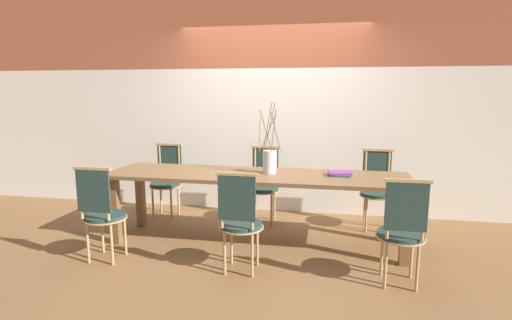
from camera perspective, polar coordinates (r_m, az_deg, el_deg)
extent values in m
plane|color=brown|center=(4.50, 0.00, -11.72)|extent=(16.00, 16.00, 0.00)
cube|color=silver|center=(5.47, 2.47, 2.72)|extent=(12.00, 0.06, 1.95)
cube|color=#9E5138|center=(5.51, 2.60, 19.47)|extent=(12.00, 0.06, 1.25)
cube|color=brown|center=(4.28, 0.00, -2.24)|extent=(3.21, 0.80, 0.04)
cube|color=brown|center=(4.62, -19.46, -6.86)|extent=(0.09, 0.09, 0.74)
cube|color=brown|center=(4.09, 20.59, -9.11)|extent=(0.09, 0.09, 0.74)
cube|color=brown|center=(5.12, -16.16, -5.07)|extent=(0.09, 0.09, 0.74)
cube|color=brown|center=(4.64, 19.37, -6.78)|extent=(0.09, 0.09, 0.74)
cylinder|color=#233833|center=(4.21, -20.72, -7.48)|extent=(0.39, 0.39, 0.04)
cylinder|color=tan|center=(4.22, -20.70, -7.79)|extent=(0.41, 0.41, 0.01)
cylinder|color=tan|center=(4.45, -21.10, -9.71)|extent=(0.03, 0.03, 0.43)
cylinder|color=tan|center=(4.33, -18.20, -10.10)|extent=(0.03, 0.03, 0.43)
cylinder|color=tan|center=(4.25, -22.91, -10.75)|extent=(0.03, 0.03, 0.43)
cylinder|color=tan|center=(4.12, -19.92, -11.21)|extent=(0.03, 0.03, 0.43)
cylinder|color=tan|center=(4.09, -23.80, -4.33)|extent=(0.03, 0.03, 0.50)
cylinder|color=tan|center=(3.94, -20.51, -4.61)|extent=(0.03, 0.03, 0.50)
cube|color=#233833|center=(4.00, -22.24, -4.14)|extent=(0.33, 0.02, 0.40)
cube|color=tan|center=(3.96, -22.40, -1.16)|extent=(0.37, 0.03, 0.03)
cylinder|color=#233833|center=(3.71, -2.12, -9.19)|extent=(0.39, 0.39, 0.04)
cylinder|color=tan|center=(3.72, -2.12, -9.53)|extent=(0.41, 0.41, 0.01)
cylinder|color=tan|center=(3.93, -3.52, -11.65)|extent=(0.03, 0.03, 0.43)
cylinder|color=tan|center=(3.88, 0.19, -11.93)|extent=(0.03, 0.03, 0.43)
cylinder|color=tan|center=(3.71, -4.51, -13.05)|extent=(0.03, 0.03, 0.43)
cylinder|color=tan|center=(3.65, -0.56, -13.38)|extent=(0.03, 0.03, 0.43)
cylinder|color=tan|center=(3.51, -4.94, -5.75)|extent=(0.03, 0.03, 0.50)
cylinder|color=tan|center=(3.45, -0.54, -6.00)|extent=(0.03, 0.03, 0.50)
cube|color=#233833|center=(3.46, -2.78, -5.50)|extent=(0.33, 0.02, 0.40)
cube|color=tan|center=(3.42, -2.79, -2.07)|extent=(0.37, 0.03, 0.03)
cylinder|color=#233833|center=(3.68, 19.96, -9.97)|extent=(0.39, 0.39, 0.04)
cylinder|color=tan|center=(3.68, 19.94, -10.32)|extent=(0.41, 0.41, 0.01)
cylinder|color=tan|center=(3.86, 17.55, -12.56)|extent=(0.03, 0.03, 0.43)
cylinder|color=tan|center=(3.90, 21.34, -12.55)|extent=(0.03, 0.03, 0.43)
cylinder|color=tan|center=(3.62, 18.02, -14.07)|extent=(0.03, 0.03, 0.43)
cylinder|color=tan|center=(3.67, 22.07, -14.03)|extent=(0.03, 0.03, 0.43)
cylinder|color=tan|center=(3.42, 18.39, -6.65)|extent=(0.03, 0.03, 0.50)
cylinder|color=tan|center=(3.47, 22.89, -6.70)|extent=(0.03, 0.03, 0.50)
cube|color=#233833|center=(3.43, 20.69, -6.30)|extent=(0.33, 0.02, 0.40)
cube|color=tan|center=(3.38, 20.90, -2.85)|extent=(0.37, 0.03, 0.03)
cylinder|color=#233833|center=(5.39, -12.83, -3.37)|extent=(0.39, 0.39, 0.04)
cylinder|color=tan|center=(5.39, -12.82, -3.62)|extent=(0.41, 0.41, 0.01)
cylinder|color=tan|center=(5.28, -12.02, -6.19)|extent=(0.03, 0.03, 0.43)
cylinder|color=tan|center=(5.38, -14.52, -5.99)|extent=(0.03, 0.03, 0.43)
cylinder|color=tan|center=(5.51, -11.00, -5.49)|extent=(0.03, 0.03, 0.43)
cylinder|color=tan|center=(5.61, -13.42, -5.31)|extent=(0.03, 0.03, 0.43)
cylinder|color=tan|center=(5.43, -10.93, -0.31)|extent=(0.03, 0.03, 0.50)
cylinder|color=tan|center=(5.54, -13.55, -0.21)|extent=(0.03, 0.03, 0.50)
cube|color=#233833|center=(5.48, -12.24, 0.01)|extent=(0.33, 0.02, 0.40)
cube|color=tan|center=(5.45, -12.34, 2.18)|extent=(0.37, 0.03, 0.03)
cylinder|color=#233833|center=(5.02, 1.03, -4.10)|extent=(0.39, 0.39, 0.04)
cylinder|color=tan|center=(5.02, 1.03, -4.36)|extent=(0.41, 0.41, 0.01)
cylinder|color=tan|center=(4.94, 2.23, -7.11)|extent=(0.03, 0.03, 0.43)
cylinder|color=tan|center=(4.98, -0.67, -6.95)|extent=(0.03, 0.03, 0.43)
cylinder|color=tan|center=(5.18, 2.65, -6.30)|extent=(0.03, 0.03, 0.43)
cylinder|color=tan|center=(5.22, -0.12, -6.16)|extent=(0.03, 0.03, 0.43)
cylinder|color=tan|center=(5.10, 2.86, -0.79)|extent=(0.03, 0.03, 0.50)
cylinder|color=tan|center=(5.14, -0.15, -0.69)|extent=(0.03, 0.03, 0.50)
cube|color=#233833|center=(5.12, 1.36, -0.46)|extent=(0.33, 0.02, 0.40)
cube|color=tan|center=(5.08, 1.36, 1.87)|extent=(0.37, 0.03, 0.03)
cylinder|color=#233833|center=(4.98, 16.93, -4.63)|extent=(0.39, 0.39, 0.04)
cylinder|color=tan|center=(4.99, 16.92, -4.89)|extent=(0.41, 0.41, 0.01)
cylinder|color=tan|center=(4.94, 18.42, -7.62)|extent=(0.03, 0.03, 0.43)
cylinder|color=tan|center=(4.91, 15.47, -7.57)|extent=(0.03, 0.03, 0.43)
cylinder|color=tan|center=(5.18, 18.06, -6.79)|extent=(0.03, 0.03, 0.43)
cylinder|color=tan|center=(5.15, 15.24, -6.74)|extent=(0.03, 0.03, 0.43)
cylinder|color=tan|center=(5.10, 18.41, -1.29)|extent=(0.03, 0.03, 0.50)
cylinder|color=tan|center=(5.07, 15.35, -1.20)|extent=(0.03, 0.03, 0.50)
cube|color=#233833|center=(5.09, 16.89, -0.95)|extent=(0.33, 0.02, 0.40)
cube|color=tan|center=(5.05, 17.02, 1.39)|extent=(0.37, 0.03, 0.03)
cylinder|color=silver|center=(4.28, 1.95, -0.28)|extent=(0.14, 0.14, 0.25)
cylinder|color=brown|center=(4.16, 1.44, 4.19)|extent=(0.15, 0.07, 0.44)
cylinder|color=brown|center=(4.28, 1.99, 4.84)|extent=(0.11, 0.02, 0.51)
cylinder|color=brown|center=(4.27, 1.67, 4.83)|extent=(0.09, 0.07, 0.51)
cylinder|color=brown|center=(4.18, 2.81, 4.15)|extent=(0.10, 0.15, 0.43)
cylinder|color=brown|center=(4.31, 1.70, 3.86)|extent=(0.15, 0.07, 0.36)
cylinder|color=brown|center=(4.25, 2.54, 4.35)|extent=(0.07, 0.09, 0.44)
cylinder|color=brown|center=(4.23, 0.54, 3.60)|extent=(0.04, 0.22, 0.34)
cube|color=#1E6B4C|center=(4.26, 11.85, -2.09)|extent=(0.25, 0.18, 0.02)
cube|color=#842D8C|center=(4.27, 11.87, -1.80)|extent=(0.25, 0.19, 0.02)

